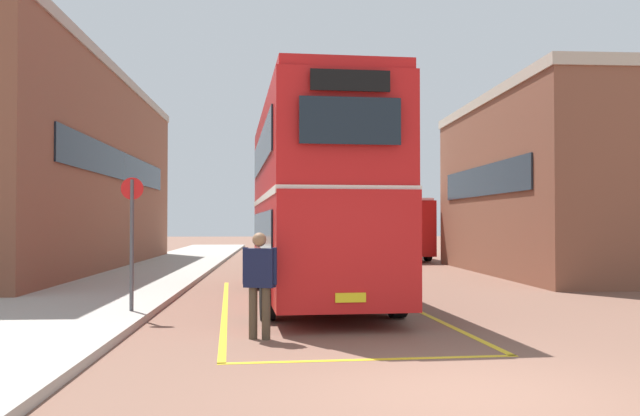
% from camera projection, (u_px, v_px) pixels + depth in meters
% --- Properties ---
extents(ground_plane, '(135.60, 135.60, 0.00)m').
position_uv_depth(ground_plane, '(339.00, 281.00, 21.75)').
color(ground_plane, brown).
extents(sidewalk_left, '(4.00, 57.60, 0.14)m').
position_uv_depth(sidewalk_left, '(150.00, 274.00, 23.73)').
color(sidewalk_left, '#A39E93').
rests_on(sidewalk_left, ground).
extents(brick_building_left, '(6.42, 21.92, 7.81)m').
position_uv_depth(brick_building_left, '(42.00, 171.00, 26.37)').
color(brick_building_left, brown).
rests_on(brick_building_left, ground).
extents(depot_building_right, '(8.88, 12.86, 6.55)m').
position_uv_depth(depot_building_right, '(599.00, 185.00, 24.89)').
color(depot_building_right, brown).
rests_on(depot_building_right, ground).
extents(double_decker_bus, '(3.33, 10.33, 4.75)m').
position_uv_depth(double_decker_bus, '(313.00, 197.00, 16.32)').
color(double_decker_bus, black).
rests_on(double_decker_bus, ground).
extents(single_deck_bus, '(2.90, 8.82, 3.02)m').
position_uv_depth(single_deck_bus, '(392.00, 227.00, 35.14)').
color(single_deck_bus, black).
rests_on(single_deck_bus, ground).
extents(pedestrian_boarding, '(0.56, 0.35, 1.72)m').
position_uv_depth(pedestrian_boarding, '(260.00, 277.00, 10.87)').
color(pedestrian_boarding, '#473828').
rests_on(pedestrian_boarding, ground).
extents(bus_stop_sign, '(0.44, 0.08, 2.64)m').
position_uv_depth(bus_stop_sign, '(132.00, 230.00, 13.31)').
color(bus_stop_sign, '#4C4C51').
rests_on(bus_stop_sign, sidewalk_left).
extents(bay_marking_yellow, '(5.02, 12.46, 0.01)m').
position_uv_depth(bay_marking_yellow, '(321.00, 310.00, 14.37)').
color(bay_marking_yellow, gold).
rests_on(bay_marking_yellow, ground).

